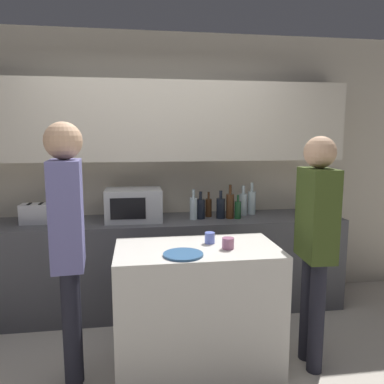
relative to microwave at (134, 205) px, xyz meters
The scene contains 19 objects.
back_wall 0.60m from the microwave, 51.76° to the left, with size 6.40×0.40×2.70m.
back_counter 0.64m from the microwave, ahead, with size 3.60×0.62×0.90m.
kitchen_island 1.27m from the microwave, 67.17° to the right, with size 1.13×0.62×0.92m.
microwave is the anchor object (origin of this frame).
toaster 0.89m from the microwave, behind, with size 0.26×0.16×0.18m.
potted_plant 1.75m from the microwave, ahead, with size 0.14×0.14×0.39m.
bottle_0 0.57m from the microwave, ahead, with size 0.07×0.07×0.29m.
bottle_1 0.64m from the microwave, ahead, with size 0.08×0.08×0.26m.
bottle_2 0.73m from the microwave, ahead, with size 0.06×0.06×0.25m.
bottle_3 0.83m from the microwave, ahead, with size 0.08×0.08×0.27m.
bottle_4 0.92m from the microwave, ahead, with size 0.08×0.08×0.33m.
bottle_5 1.00m from the microwave, ahead, with size 0.06×0.06×0.23m.
bottle_6 1.09m from the microwave, ahead, with size 0.08×0.08×0.30m.
bottle_7 1.19m from the microwave, ahead, with size 0.08×0.08×0.32m.
plate_on_island 1.26m from the microwave, 75.21° to the right, with size 0.26×0.26×0.01m.
cup_0 1.28m from the microwave, 59.87° to the right, with size 0.08×0.08×0.08m.
cup_1 1.10m from the microwave, 60.35° to the right, with size 0.07×0.07×0.08m.
person_left 1.19m from the microwave, 109.88° to the right, with size 0.23×0.36×1.77m.
person_center 1.69m from the microwave, 40.43° to the right, with size 0.22×0.35×1.69m.
Camera 1 is at (-0.18, -2.12, 1.69)m, focal length 35.00 mm.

